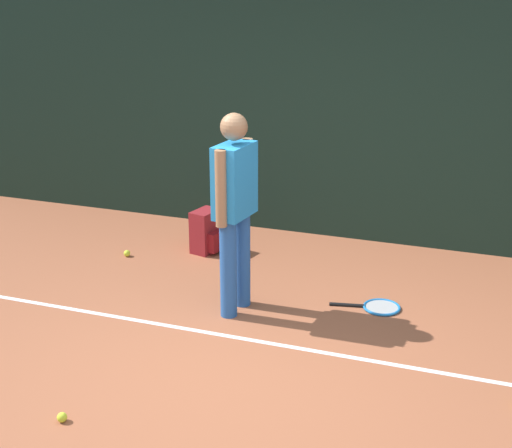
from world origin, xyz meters
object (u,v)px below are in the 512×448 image
Objects in this scene: tennis_player at (235,202)px; backpack at (207,232)px; tennis_ball_by_fence at (62,417)px; tennis_racket at (378,307)px; tennis_ball_far_left at (205,235)px; tennis_ball_mid_court at (127,253)px.

tennis_player reaches higher than backpack.
tennis_player is at bearing 75.99° from tennis_ball_by_fence.
tennis_racket is at bearing 118.49° from tennis_player.
tennis_ball_by_fence is 3.44m from tennis_ball_far_left.
tennis_player reaches higher than tennis_ball_by_fence.
backpack is at bearing 29.25° from tennis_ball_mid_court.
tennis_ball_far_left is (-0.18, 0.35, -0.18)m from backpack.
tennis_racket is at bearing -27.35° from tennis_ball_far_left.
backpack reaches higher than tennis_ball_mid_court.
tennis_player is 1.55m from tennis_racket.
tennis_ball_mid_court is (-1.00, 2.66, 0.00)m from tennis_ball_by_fence.
backpack is (-1.91, 0.73, 0.20)m from tennis_racket.
tennis_ball_far_left is (-2.09, 1.08, 0.02)m from tennis_racket.
tennis_player is 2.68× the size of tennis_racket.
backpack reaches higher than tennis_racket.
tennis_player is at bearing -170.76° from tennis_racket.
tennis_player is 1.58m from backpack.
tennis_racket is 2.64m from tennis_ball_mid_court.
tennis_ball_by_fence is at bearing -6.18° from tennis_player.
backpack is 3.08m from tennis_ball_by_fence.
tennis_ball_far_left is (-0.94, 1.51, -0.93)m from tennis_player.
tennis_ball_mid_court is at bearing 161.46° from tennis_racket.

